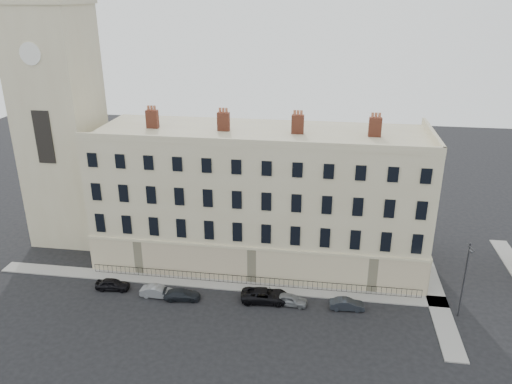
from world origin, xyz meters
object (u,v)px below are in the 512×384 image
at_px(car_d, 265,295).
at_px(car_e, 290,300).
at_px(car_c, 182,295).
at_px(car_f, 347,304).
at_px(streetlamp, 465,277).
at_px(car_a, 113,284).
at_px(car_b, 158,292).

bearing_deg(car_d, car_e, -98.87).
distance_m(car_c, car_d, 8.40).
bearing_deg(car_d, car_f, -94.97).
relative_size(car_d, streetlamp, 0.62).
xyz_separation_m(car_a, car_f, (24.14, 0.03, -0.05)).
height_order(car_e, car_f, car_e).
height_order(car_b, car_c, car_b).
distance_m(car_a, car_c, 7.72).
bearing_deg(car_a, car_d, -92.83).
relative_size(car_e, car_f, 1.01).
xyz_separation_m(car_a, car_b, (5.13, -0.60, -0.01)).
xyz_separation_m(car_a, car_e, (18.59, -0.03, -0.02)).
relative_size(car_a, car_c, 0.95).
bearing_deg(car_e, car_f, -84.78).
distance_m(car_b, car_f, 19.01).
xyz_separation_m(car_c, car_d, (8.35, 0.91, 0.13)).
bearing_deg(car_a, car_c, -98.80).
bearing_deg(car_a, car_f, -93.48).
height_order(car_b, car_e, car_b).
bearing_deg(car_e, car_b, 97.07).
bearing_deg(car_a, streetlamp, -92.92).
xyz_separation_m(car_a, car_c, (7.69, -0.71, -0.06)).
relative_size(car_a, streetlamp, 0.45).
bearing_deg(car_c, car_a, 77.69).
xyz_separation_m(car_c, car_f, (16.45, 0.73, 0.02)).
relative_size(car_d, car_f, 1.44).
distance_m(car_e, streetlamp, 16.51).
bearing_deg(car_e, car_c, 98.19).
distance_m(car_b, car_d, 10.93).
height_order(car_b, car_d, car_d).
height_order(car_c, streetlamp, streetlamp).
bearing_deg(car_c, car_b, 80.59).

